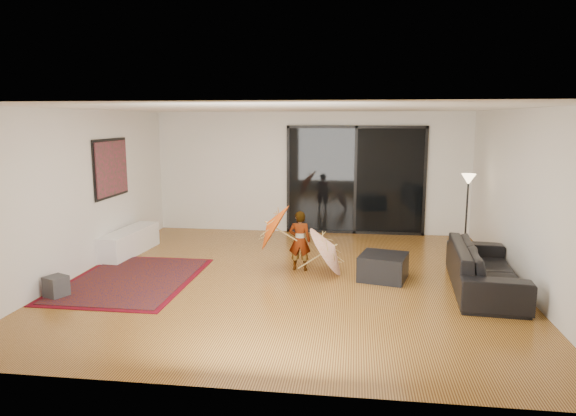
% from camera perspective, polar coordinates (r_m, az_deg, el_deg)
% --- Properties ---
extents(floor, '(7.00, 7.00, 0.00)m').
position_cam_1_polar(floor, '(8.37, 0.35, -7.81)').
color(floor, '#B07930').
rests_on(floor, ground).
extents(ceiling, '(7.00, 7.00, 0.00)m').
position_cam_1_polar(ceiling, '(7.98, 0.37, 11.00)').
color(ceiling, white).
rests_on(ceiling, wall_back).
extents(wall_back, '(7.00, 0.00, 7.00)m').
position_cam_1_polar(wall_back, '(11.52, 2.52, 3.92)').
color(wall_back, silver).
rests_on(wall_back, floor).
extents(wall_front, '(7.00, 0.00, 7.00)m').
position_cam_1_polar(wall_front, '(4.68, -4.98, -4.94)').
color(wall_front, silver).
rests_on(wall_front, floor).
extents(wall_left, '(0.00, 7.00, 7.00)m').
position_cam_1_polar(wall_left, '(9.18, -21.89, 1.69)').
color(wall_left, silver).
rests_on(wall_left, floor).
extents(wall_right, '(0.00, 7.00, 7.00)m').
position_cam_1_polar(wall_right, '(8.39, 24.82, 0.78)').
color(wall_right, silver).
rests_on(wall_right, floor).
extents(sliding_door, '(3.06, 0.07, 2.40)m').
position_cam_1_polar(sliding_door, '(11.46, 7.50, 3.06)').
color(sliding_door, black).
rests_on(sliding_door, wall_back).
extents(painting, '(0.04, 1.28, 1.08)m').
position_cam_1_polar(painting, '(10.00, -19.03, 4.22)').
color(painting, black).
rests_on(painting, wall_left).
extents(media_console, '(0.54, 1.71, 0.47)m').
position_cam_1_polar(media_console, '(10.25, -17.20, -3.60)').
color(media_console, white).
rests_on(media_console, floor).
extents(speaker, '(0.36, 0.36, 0.31)m').
position_cam_1_polar(speaker, '(8.19, -24.36, -7.98)').
color(speaker, '#424244').
rests_on(speaker, floor).
extents(persian_rug, '(1.92, 2.67, 0.02)m').
position_cam_1_polar(persian_rug, '(8.63, -16.93, -7.63)').
color(persian_rug, '#590714').
rests_on(persian_rug, floor).
extents(sofa, '(1.11, 2.40, 0.68)m').
position_cam_1_polar(sofa, '(8.28, 21.02, -6.22)').
color(sofa, black).
rests_on(sofa, floor).
extents(ottoman, '(0.86, 0.86, 0.41)m').
position_cam_1_polar(ottoman, '(8.42, 10.54, -6.43)').
color(ottoman, black).
rests_on(ottoman, floor).
extents(floor_lamp, '(0.26, 0.26, 1.53)m').
position_cam_1_polar(floor_lamp, '(10.21, 19.36, 1.80)').
color(floor_lamp, black).
rests_on(floor_lamp, floor).
extents(child, '(0.37, 0.25, 1.02)m').
position_cam_1_polar(child, '(8.69, 1.31, -3.65)').
color(child, '#999999').
rests_on(child, floor).
extents(parasol_orange, '(0.60, 0.89, 0.90)m').
position_cam_1_polar(parasol_orange, '(8.66, -2.34, -2.18)').
color(parasol_orange, '#DD4E0B').
rests_on(parasol_orange, child).
extents(parasol_white, '(0.67, 0.91, 0.96)m').
position_cam_1_polar(parasol_white, '(8.50, 5.23, -4.04)').
color(parasol_white, white).
rests_on(parasol_white, floor).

